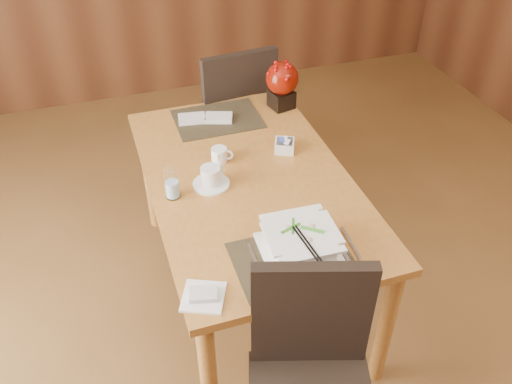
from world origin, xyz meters
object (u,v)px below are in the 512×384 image
object	(u,v)px
coffee_cup	(211,178)
berry_decor	(282,83)
sugar_caddy	(285,146)
far_chair	(233,113)
dining_table	(249,195)
water_glass	(172,183)
creamer_jug	(219,155)
bread_plate	(203,297)
near_chair	(311,372)
soup_setting	(301,244)

from	to	relation	value
coffee_cup	berry_decor	world-z (taller)	berry_decor
sugar_caddy	far_chair	size ratio (longest dim) A/B	0.09
far_chair	dining_table	bearing A→B (deg)	72.85
water_glass	dining_table	bearing A→B (deg)	3.57
coffee_cup	creamer_jug	world-z (taller)	coffee_cup
bread_plate	near_chair	size ratio (longest dim) A/B	0.15
coffee_cup	creamer_jug	bearing A→B (deg)	63.51
bread_plate	coffee_cup	bearing A→B (deg)	72.95
berry_decor	far_chair	size ratio (longest dim) A/B	0.26
coffee_cup	bread_plate	xyz separation A→B (m)	(-0.19, -0.63, -0.04)
dining_table	creamer_jug	world-z (taller)	creamer_jug
dining_table	water_glass	size ratio (longest dim) A/B	9.94
coffee_cup	sugar_caddy	world-z (taller)	coffee_cup
sugar_caddy	soup_setting	bearing A→B (deg)	-105.78
coffee_cup	sugar_caddy	distance (m)	0.44
water_glass	berry_decor	xyz separation A→B (m)	(0.73, 0.59, 0.07)
sugar_caddy	near_chair	world-z (taller)	near_chair
coffee_cup	bread_plate	size ratio (longest dim) A/B	1.13
near_chair	far_chair	bearing A→B (deg)	100.08
creamer_jug	sugar_caddy	xyz separation A→B (m)	(0.33, -0.02, -0.01)
bread_plate	dining_table	bearing A→B (deg)	59.33
creamer_jug	bread_plate	xyz separation A→B (m)	(-0.28, -0.80, -0.03)
creamer_jug	bread_plate	world-z (taller)	creamer_jug
water_glass	far_chair	bearing A→B (deg)	59.47
near_chair	far_chair	xyz separation A→B (m)	(0.24, 1.79, 0.02)
water_glass	berry_decor	size ratio (longest dim) A/B	0.58
soup_setting	coffee_cup	size ratio (longest dim) A/B	1.85
near_chair	far_chair	distance (m)	1.81
coffee_cup	bread_plate	bearing A→B (deg)	-107.05
dining_table	far_chair	distance (m)	0.91
water_glass	sugar_caddy	size ratio (longest dim) A/B	1.63
water_glass	sugar_caddy	distance (m)	0.62
bread_plate	near_chair	distance (m)	0.47
near_chair	sugar_caddy	bearing A→B (deg)	92.35
soup_setting	water_glass	bearing A→B (deg)	130.38
creamer_jug	far_chair	xyz separation A→B (m)	(0.27, 0.72, -0.22)
near_chair	dining_table	bearing A→B (deg)	104.05
creamer_jug	dining_table	bearing A→B (deg)	-37.80
berry_decor	near_chair	xyz separation A→B (m)	(-0.43, -1.47, -0.36)
coffee_cup	far_chair	distance (m)	0.98
water_glass	coffee_cup	bearing A→B (deg)	8.62
water_glass	near_chair	world-z (taller)	near_chair
water_glass	sugar_caddy	bearing A→B (deg)	17.14
creamer_jug	water_glass	bearing A→B (deg)	-118.63
bread_plate	far_chair	xyz separation A→B (m)	(0.55, 1.52, -0.19)
coffee_cup	sugar_caddy	size ratio (longest dim) A/B	1.81
soup_setting	bread_plate	bearing A→B (deg)	-164.74
coffee_cup	bread_plate	world-z (taller)	coffee_cup
far_chair	bread_plate	bearing A→B (deg)	64.39
soup_setting	berry_decor	bearing A→B (deg)	75.85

